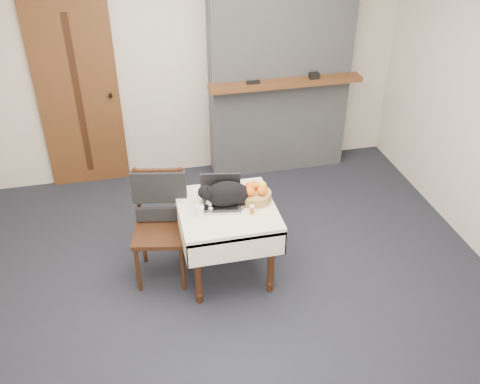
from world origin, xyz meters
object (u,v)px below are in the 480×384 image
object	(u,v)px
laptop	(221,197)
door	(79,96)
side_table	(227,218)
pill_bottle	(252,209)
chair	(160,210)
cream_jar	(200,211)
cat	(227,194)
fruit_basket	(255,193)

from	to	relation	value
laptop	door	bearing A→B (deg)	132.63
side_table	pill_bottle	world-z (taller)	pill_bottle
pill_bottle	chair	xyz separation A→B (m)	(-0.71, 0.33, -0.12)
door	cream_jar	bearing A→B (deg)	-64.16
cat	chair	distance (m)	0.59
chair	cat	bearing A→B (deg)	-5.87
laptop	fruit_basket	bearing A→B (deg)	7.47
chair	door	bearing A→B (deg)	121.85
fruit_basket	chair	xyz separation A→B (m)	(-0.78, 0.14, -0.14)
door	chair	world-z (taller)	door
cream_jar	fruit_basket	world-z (taller)	fruit_basket
cat	cream_jar	bearing A→B (deg)	-165.86
side_table	cat	xyz separation A→B (m)	(0.01, 0.03, 0.22)
door	pill_bottle	distance (m)	2.41
door	chair	bearing A→B (deg)	-69.24
cat	fruit_basket	xyz separation A→B (m)	(0.24, 0.02, -0.04)
side_table	chair	size ratio (longest dim) A/B	0.80
cat	pill_bottle	distance (m)	0.24
laptop	pill_bottle	world-z (taller)	laptop
side_table	cat	world-z (taller)	cat
fruit_basket	pill_bottle	bearing A→B (deg)	-111.78
door	chair	size ratio (longest dim) A/B	2.06
door	laptop	bearing A→B (deg)	-57.89
laptop	cream_jar	bearing A→B (deg)	-135.76
cream_jar	chair	world-z (taller)	chair
laptop	chair	world-z (taller)	chair
side_table	laptop	size ratio (longest dim) A/B	2.08
cream_jar	chair	distance (m)	0.41
side_table	chair	distance (m)	0.56
side_table	fruit_basket	distance (m)	0.31
side_table	fruit_basket	size ratio (longest dim) A/B	2.96
laptop	chair	size ratio (longest dim) A/B	0.39
fruit_basket	laptop	bearing A→B (deg)	176.95
laptop	cat	world-z (taller)	same
side_table	cream_jar	bearing A→B (deg)	-165.16
side_table	laptop	world-z (taller)	laptop
laptop	cat	bearing A→B (deg)	-30.90
side_table	door	bearing A→B (deg)	121.96
cat	chair	size ratio (longest dim) A/B	0.53
laptop	chair	bearing A→B (deg)	176.30
pill_bottle	chair	world-z (taller)	chair
cat	door	bearing A→B (deg)	115.86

